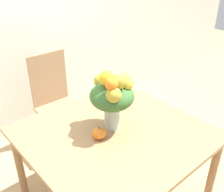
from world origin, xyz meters
name	(u,v)px	position (x,y,z in m)	size (l,w,h in m)	color
wall_back	(14,12)	(0.00, 1.50, 1.35)	(8.00, 0.06, 2.70)	silver
dining_table	(115,141)	(0.00, 0.00, 0.64)	(1.22, 1.18, 0.73)	#9E754C
flower_vase	(113,96)	(0.03, 0.06, 0.99)	(0.31, 0.33, 0.46)	#B2CCBC
pumpkin	(99,133)	(-0.12, 0.02, 0.77)	(0.10, 0.10, 0.09)	orange
dining_chair_near_window	(57,102)	(0.08, 0.99, 0.52)	(0.43, 0.43, 1.01)	#9E7A56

